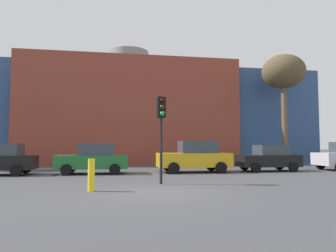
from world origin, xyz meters
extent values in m
plane|color=#47474C|center=(0.00, 0.00, 0.00)|extent=(200.00, 200.00, 0.00)
cube|color=brown|center=(-0.12, 20.77, 4.65)|extent=(18.90, 12.23, 9.30)
cube|color=#2D4C7F|center=(13.40, 20.77, 4.36)|extent=(8.13, 11.01, 8.72)
cylinder|color=slate|center=(-0.12, 20.77, 10.30)|extent=(4.00, 4.00, 2.00)
cube|color=#333D47|center=(-7.60, 7.57, 1.41)|extent=(2.01, 1.53, 0.67)
cylinder|color=black|center=(-6.54, 6.68, 0.31)|extent=(0.61, 0.21, 0.61)
cylinder|color=black|center=(-6.54, 8.45, 0.31)|extent=(0.61, 0.21, 0.61)
cube|color=#1E662D|center=(-2.70, 7.57, 0.69)|extent=(4.03, 1.73, 0.77)
cube|color=#333D47|center=(-2.46, 7.57, 1.41)|extent=(2.02, 1.54, 0.67)
cylinder|color=black|center=(-4.00, 6.68, 0.31)|extent=(0.61, 0.21, 0.61)
cylinder|color=black|center=(-4.00, 8.45, 0.31)|extent=(0.61, 0.21, 0.61)
cylinder|color=black|center=(-1.41, 6.68, 0.31)|extent=(0.61, 0.21, 0.61)
cylinder|color=black|center=(-1.41, 8.45, 0.31)|extent=(0.61, 0.21, 0.61)
cube|color=gold|center=(3.33, 7.57, 0.75)|extent=(4.40, 1.89, 0.84)
cube|color=#333D47|center=(3.59, 7.57, 1.54)|extent=(2.20, 1.68, 0.73)
cylinder|color=black|center=(1.92, 6.60, 0.34)|extent=(0.67, 0.23, 0.67)
cylinder|color=black|center=(1.92, 8.53, 0.34)|extent=(0.67, 0.23, 0.67)
cylinder|color=black|center=(4.75, 6.60, 0.34)|extent=(0.67, 0.23, 0.67)
cylinder|color=black|center=(4.75, 8.53, 0.34)|extent=(0.67, 0.23, 0.67)
cube|color=black|center=(8.22, 7.57, 0.66)|extent=(3.84, 1.65, 0.73)
cube|color=#333D47|center=(8.45, 7.57, 1.34)|extent=(1.92, 1.46, 0.64)
cylinder|color=black|center=(6.98, 6.72, 0.29)|extent=(0.59, 0.20, 0.59)
cylinder|color=black|center=(6.98, 8.41, 0.29)|extent=(0.59, 0.20, 0.59)
cylinder|color=black|center=(9.45, 6.72, 0.29)|extent=(0.59, 0.20, 0.59)
cylinder|color=black|center=(9.45, 8.41, 0.29)|extent=(0.59, 0.20, 0.59)
cylinder|color=black|center=(12.59, 8.51, 0.33)|extent=(0.66, 0.23, 0.66)
cylinder|color=black|center=(0.57, 2.29, 1.42)|extent=(0.12, 0.12, 2.83)
cube|color=black|center=(0.57, 2.29, 3.28)|extent=(0.40, 0.31, 0.90)
sphere|color=#3C0605|center=(0.60, 2.15, 3.56)|extent=(0.20, 0.20, 0.20)
sphere|color=#3C2905|center=(0.60, 2.15, 3.28)|extent=(0.20, 0.20, 0.20)
sphere|color=green|center=(0.60, 2.15, 3.00)|extent=(0.20, 0.20, 0.20)
cylinder|color=brown|center=(12.41, 12.67, 3.42)|extent=(0.46, 0.46, 6.84)
ellipsoid|color=brown|center=(12.41, 12.67, 7.81)|extent=(3.54, 3.54, 2.83)
cylinder|color=yellow|center=(-2.20, 0.63, 0.58)|extent=(0.24, 0.24, 1.15)
camera|label=1|loc=(-1.31, -10.73, 1.64)|focal=32.79mm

